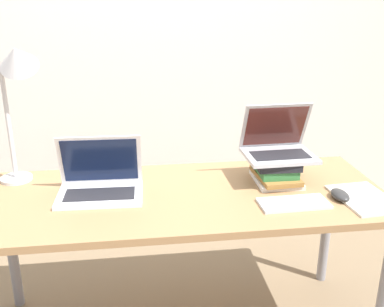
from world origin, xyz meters
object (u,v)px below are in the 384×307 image
at_px(laptop_left, 100,183).
at_px(laptop_on_books, 278,145).
at_px(book_stack, 275,170).
at_px(mouse, 340,195).
at_px(desk_lamp, 16,75).
at_px(wireless_keyboard, 294,203).
at_px(notepad, 364,198).

bearing_deg(laptop_left, laptop_on_books, 4.39).
distance_m(laptop_left, book_stack, 0.77).
bearing_deg(mouse, desk_lamp, 164.93).
distance_m(laptop_on_books, wireless_keyboard, 0.31).
bearing_deg(laptop_left, wireless_keyboard, -15.16).
xyz_separation_m(laptop_left, desk_lamp, (-0.32, 0.17, 0.44)).
xyz_separation_m(laptop_left, notepad, (1.08, -0.20, -0.04)).
xyz_separation_m(book_stack, notepad, (0.31, -0.23, -0.05)).
distance_m(wireless_keyboard, desk_lamp, 1.26).
distance_m(laptop_on_books, mouse, 0.35).
xyz_separation_m(book_stack, laptop_on_books, (0.01, 0.03, 0.11)).
distance_m(mouse, notepad, 0.10).
xyz_separation_m(book_stack, wireless_keyboard, (0.00, -0.24, -0.05)).
relative_size(notepad, desk_lamp, 0.48).
bearing_deg(notepad, book_stack, 142.98).
xyz_separation_m(mouse, desk_lamp, (-1.31, 0.35, 0.47)).
height_order(laptop_left, mouse, laptop_left).
height_order(wireless_keyboard, desk_lamp, desk_lamp).
distance_m(wireless_keyboard, mouse, 0.21).
relative_size(laptop_left, wireless_keyboard, 1.26).
bearing_deg(desk_lamp, laptop_left, -27.27).
height_order(book_stack, laptop_on_books, laptop_on_books).
height_order(mouse, desk_lamp, desk_lamp).
bearing_deg(laptop_on_books, mouse, -51.26).
xyz_separation_m(mouse, notepad, (0.10, -0.02, -0.01)).
xyz_separation_m(laptop_on_books, notepad, (0.30, -0.26, -0.16)).
distance_m(laptop_left, wireless_keyboard, 0.81).
bearing_deg(book_stack, desk_lamp, 172.93).
relative_size(wireless_keyboard, notepad, 0.92).
height_order(notepad, desk_lamp, desk_lamp).
relative_size(wireless_keyboard, mouse, 2.48).
height_order(laptop_on_books, desk_lamp, desk_lamp).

